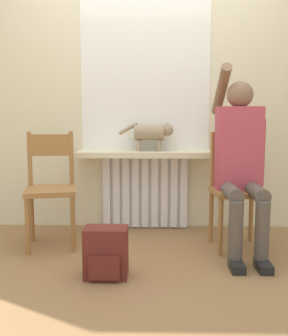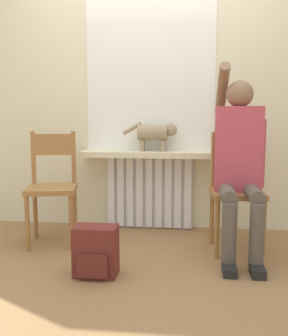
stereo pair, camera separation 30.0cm
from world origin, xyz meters
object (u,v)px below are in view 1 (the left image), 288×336
at_px(cat, 152,133).
at_px(backpack, 106,253).
at_px(person, 241,157).
at_px(chair_left, 51,187).
at_px(chair_right, 236,188).

height_order(cat, backpack, cat).
xyz_separation_m(person, cat, (-0.67, 0.57, 0.16)).
bearing_deg(cat, backpack, -104.64).
height_order(chair_left, person, person).
bearing_deg(chair_right, cat, 141.45).
xyz_separation_m(chair_right, cat, (-0.67, 0.46, 0.41)).
xyz_separation_m(chair_left, backpack, (0.51, -0.63, -0.31)).
bearing_deg(backpack, chair_left, 129.05).
bearing_deg(cat, person, -40.25).
bearing_deg(chair_left, person, -16.07).
relative_size(chair_right, person, 0.64).
height_order(chair_left, cat, cat).
bearing_deg(cat, chair_right, -34.81).
bearing_deg(backpack, person, 28.98).
relative_size(chair_left, chair_right, 1.00).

